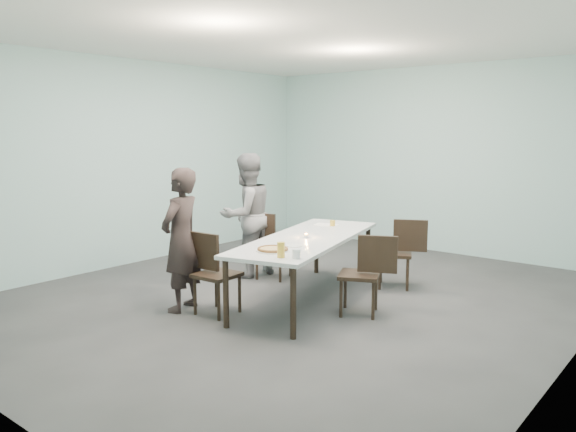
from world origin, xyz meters
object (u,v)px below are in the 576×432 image
Objects in this scene: table at (307,242)px; chair_far_right at (401,248)px; side_plate at (294,246)px; tealight at (306,236)px; chair_far_left at (268,241)px; diner_far at (247,215)px; diner_near at (181,240)px; pizza at (273,249)px; water_tumbler at (296,254)px; beer_glass at (281,250)px; chair_near_right at (367,269)px; amber_tumbler at (333,223)px; chair_near_left at (211,267)px.

table is 1.33m from chair_far_right.
tealight reaches higher than side_plate.
chair_far_left is at bearing 141.15° from side_plate.
side_plate is 3.21× the size of tealight.
diner_far is at bearing 162.67° from tealight.
diner_near is 1.42m from tealight.
tealight is (0.87, 1.12, -0.02)m from diner_near.
pizza is (1.04, 0.33, -0.02)m from diner_near.
water_tumbler is (1.60, -1.43, 0.29)m from chair_far_left.
pizza is 0.81m from tealight.
chair_near_right is at bearing 69.10° from beer_glass.
side_plate is (0.20, -0.50, 0.06)m from table.
diner_far is 1.93m from pizza.
beer_glass is at bearing -61.29° from chair_far_left.
chair_near_right is 1.21m from chair_far_right.
pizza is at bearing 60.10° from diner_far.
amber_tumbler is (-0.37, 1.62, 0.02)m from pizza.
table is 1.74× the size of diner_near.
chair_far_right is 1.37m from tealight.
table is 3.15× the size of chair_far_left.
chair_far_left is at bearing 134.45° from beer_glass.
table is 15.23× the size of side_plate.
water_tumbler is (0.40, -0.11, 0.03)m from pizza.
amber_tumbler is (1.13, 0.41, -0.05)m from diner_far.
chair_near_right is 0.82m from side_plate.
amber_tumbler is (-0.63, 1.79, -0.03)m from beer_glass.
water_tumbler is at bearing -15.61° from pizza.
chair_far_left is 5.80× the size of beer_glass.
chair_near_left is 1.15m from tealight.
chair_far_right is 0.52× the size of diner_far.
table is 0.84m from chair_near_right.
pizza is 6.07× the size of tealight.
table is 0.86m from pizza.
diner_far reaches higher than tealight.
diner_near is (-0.85, -1.16, 0.10)m from table.
amber_tumbler is (-0.77, 1.73, -0.01)m from water_tumbler.
chair_near_right is 1.00× the size of chair_far_right.
amber_tumbler is at bearing 113.98° from water_tumbler.
chair_far_right is at bearing 64.46° from tealight.
diner_near is 28.18× the size of tealight.
chair_near_left is at bearing -176.17° from water_tumbler.
beer_glass reaches higher than table.
chair_near_right is 1.00m from water_tumbler.
chair_far_left is 0.93m from amber_tumbler.
side_plate is at bearing -54.59° from chair_far_left.
diner_far is 1.20m from amber_tumbler.
side_plate is at bearing 49.42° from chair_far_right.
tealight is 0.70× the size of amber_tumbler.
tealight is at bearing 122.16° from water_tumbler.
pizza is 0.41m from water_tumbler.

